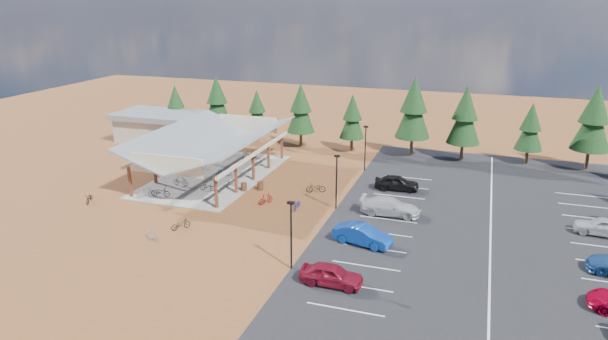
% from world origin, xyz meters
% --- Properties ---
extents(ground, '(140.00, 140.00, 0.00)m').
position_xyz_m(ground, '(0.00, 0.00, 0.00)').
color(ground, brown).
rests_on(ground, ground).
extents(asphalt_lot, '(27.00, 44.00, 0.04)m').
position_xyz_m(asphalt_lot, '(18.50, 3.00, 0.02)').
color(asphalt_lot, black).
rests_on(asphalt_lot, ground).
extents(concrete_pad, '(10.60, 18.60, 0.10)m').
position_xyz_m(concrete_pad, '(-10.00, 7.00, 0.05)').
color(concrete_pad, gray).
rests_on(concrete_pad, ground).
extents(bike_pavilion, '(11.65, 19.40, 4.97)m').
position_xyz_m(bike_pavilion, '(-10.00, 7.00, 3.82)').
color(bike_pavilion, '#592819').
rests_on(bike_pavilion, concrete_pad).
extents(outbuilding, '(11.00, 7.00, 3.90)m').
position_xyz_m(outbuilding, '(-24.00, 18.00, 2.03)').
color(outbuilding, '#ADA593').
rests_on(outbuilding, ground).
extents(lamp_post_0, '(0.50, 0.25, 5.14)m').
position_xyz_m(lamp_post_0, '(5.00, -10.00, 2.98)').
color(lamp_post_0, black).
rests_on(lamp_post_0, ground).
extents(lamp_post_1, '(0.50, 0.25, 5.14)m').
position_xyz_m(lamp_post_1, '(5.00, 2.00, 2.98)').
color(lamp_post_1, black).
rests_on(lamp_post_1, ground).
extents(lamp_post_2, '(0.50, 0.25, 5.14)m').
position_xyz_m(lamp_post_2, '(5.00, 14.00, 2.98)').
color(lamp_post_2, black).
rests_on(lamp_post_2, ground).
extents(trash_bin_0, '(0.60, 0.60, 0.90)m').
position_xyz_m(trash_bin_0, '(-4.97, 3.60, 0.45)').
color(trash_bin_0, '#472819').
rests_on(trash_bin_0, ground).
extents(trash_bin_1, '(0.60, 0.60, 0.90)m').
position_xyz_m(trash_bin_1, '(-3.55, 4.48, 0.45)').
color(trash_bin_1, '#472819').
rests_on(trash_bin_1, ground).
extents(pine_0, '(3.04, 3.04, 7.07)m').
position_xyz_m(pine_0, '(-23.24, 21.42, 4.31)').
color(pine_0, '#382314').
rests_on(pine_0, ground).
extents(pine_1, '(3.62, 3.62, 8.43)m').
position_xyz_m(pine_1, '(-17.51, 22.59, 5.15)').
color(pine_1, '#382314').
rests_on(pine_1, ground).
extents(pine_2, '(2.91, 2.91, 6.77)m').
position_xyz_m(pine_2, '(-11.76, 22.92, 4.13)').
color(pine_2, '#382314').
rests_on(pine_2, ground).
extents(pine_3, '(3.54, 3.54, 8.25)m').
position_xyz_m(pine_3, '(-4.99, 21.25, 5.04)').
color(pine_3, '#382314').
rests_on(pine_3, ground).
extents(pine_4, '(3.10, 3.10, 7.23)m').
position_xyz_m(pine_4, '(1.71, 21.30, 4.41)').
color(pine_4, '#382314').
rests_on(pine_4, ground).
extents(pine_5, '(4.18, 4.18, 9.74)m').
position_xyz_m(pine_5, '(9.08, 21.58, 5.95)').
color(pine_5, '#382314').
rests_on(pine_5, ground).
extents(pine_6, '(3.84, 3.84, 8.95)m').
position_xyz_m(pine_6, '(15.00, 21.42, 5.47)').
color(pine_6, '#382314').
rests_on(pine_6, ground).
extents(pine_7, '(3.11, 3.11, 7.24)m').
position_xyz_m(pine_7, '(22.22, 22.45, 4.42)').
color(pine_7, '#382314').
rests_on(pine_7, ground).
extents(pine_8, '(4.14, 4.14, 9.64)m').
position_xyz_m(pine_8, '(28.49, 22.33, 5.89)').
color(pine_8, '#382314').
rests_on(pine_8, ground).
extents(bike_0, '(1.94, 1.02, 0.97)m').
position_xyz_m(bike_0, '(-11.86, -0.59, 0.59)').
color(bike_0, black).
rests_on(bike_0, concrete_pad).
extents(bike_1, '(1.83, 0.60, 1.09)m').
position_xyz_m(bike_1, '(-11.70, 2.85, 0.64)').
color(bike_1, gray).
rests_on(bike_1, concrete_pad).
extents(bike_2, '(1.63, 0.82, 0.82)m').
position_xyz_m(bike_2, '(-12.76, 8.51, 0.51)').
color(bike_2, navy).
rests_on(bike_2, concrete_pad).
extents(bike_3, '(1.63, 0.93, 0.94)m').
position_xyz_m(bike_3, '(-12.57, 13.22, 0.57)').
color(bike_3, '#9C2709').
rests_on(bike_3, concrete_pad).
extents(bike_4, '(1.62, 0.57, 0.85)m').
position_xyz_m(bike_4, '(-8.38, 2.38, 0.52)').
color(bike_4, black).
rests_on(bike_4, concrete_pad).
extents(bike_5, '(1.65, 0.56, 0.98)m').
position_xyz_m(bike_5, '(-6.65, 4.48, 0.59)').
color(bike_5, gray).
rests_on(bike_5, concrete_pad).
extents(bike_6, '(1.82, 0.86, 0.92)m').
position_xyz_m(bike_6, '(-8.90, 7.29, 0.56)').
color(bike_6, navy).
rests_on(bike_6, concrete_pad).
extents(bike_7, '(1.82, 1.04, 1.05)m').
position_xyz_m(bike_7, '(-9.07, 14.28, 0.63)').
color(bike_7, maroon).
rests_on(bike_7, concrete_pad).
extents(bike_8, '(1.28, 1.87, 0.93)m').
position_xyz_m(bike_8, '(-17.42, -3.93, 0.47)').
color(bike_8, black).
rests_on(bike_8, ground).
extents(bike_9, '(1.35, 1.85, 1.10)m').
position_xyz_m(bike_9, '(-13.14, -1.13, 0.55)').
color(bike_9, gray).
rests_on(bike_9, ground).
extents(bike_12, '(1.46, 1.68, 0.88)m').
position_xyz_m(bike_12, '(-6.11, -6.49, 0.44)').
color(bike_12, black).
rests_on(bike_12, ground).
extents(bike_13, '(1.57, 0.87, 0.91)m').
position_xyz_m(bike_13, '(-7.10, -9.17, 0.45)').
color(bike_13, gray).
rests_on(bike_13, ground).
extents(bike_14, '(0.61, 1.71, 0.90)m').
position_xyz_m(bike_14, '(1.65, 0.81, 0.45)').
color(bike_14, navy).
rests_on(bike_14, ground).
extents(bike_15, '(1.24, 1.67, 1.00)m').
position_xyz_m(bike_15, '(-1.59, 1.15, 0.50)').
color(bike_15, maroon).
rests_on(bike_15, ground).
extents(bike_16, '(2.03, 1.33, 1.01)m').
position_xyz_m(bike_16, '(1.95, 5.57, 0.50)').
color(bike_16, black).
rests_on(bike_16, ground).
extents(car_0, '(4.33, 1.77, 1.47)m').
position_xyz_m(car_0, '(8.34, -11.31, 0.77)').
color(car_0, maroon).
rests_on(car_0, asphalt_lot).
extents(car_1, '(4.92, 2.55, 1.54)m').
position_xyz_m(car_1, '(8.94, -4.51, 0.81)').
color(car_1, navy).
rests_on(car_1, asphalt_lot).
extents(car_3, '(5.31, 2.27, 1.52)m').
position_xyz_m(car_3, '(9.94, 2.15, 0.80)').
color(car_3, '#BBBBBB').
rests_on(car_3, asphalt_lot).
extents(car_4, '(4.55, 2.24, 1.49)m').
position_xyz_m(car_4, '(9.43, 8.83, 0.79)').
color(car_4, black).
rests_on(car_4, asphalt_lot).
extents(car_8, '(4.59, 2.23, 1.51)m').
position_xyz_m(car_8, '(27.10, 3.35, 0.79)').
color(car_8, '#AFB2B7').
rests_on(car_8, asphalt_lot).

